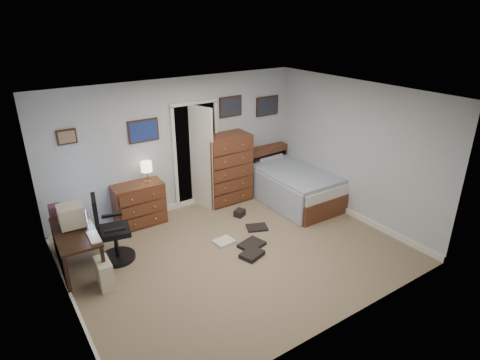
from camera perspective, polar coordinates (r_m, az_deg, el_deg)
name	(u,v)px	position (r m, az deg, el deg)	size (l,w,h in m)	color
floor	(238,253)	(6.53, -0.34, -10.35)	(5.00, 4.00, 0.02)	gray
computer_desk	(70,242)	(6.28, -23.00, -8.11)	(0.61, 1.21, 0.69)	#311C10
crt_monitor	(72,216)	(6.27, -22.82, -4.71)	(0.37, 0.35, 0.33)	beige
keyboard	(94,237)	(5.93, -20.05, -7.64)	(0.14, 0.37, 0.02)	beige
pc_tower	(105,273)	(6.02, -18.70, -12.47)	(0.21, 0.39, 0.41)	beige
office_chair	(111,236)	(6.43, -17.91, -7.59)	(0.63, 0.63, 1.10)	black
media_stack	(59,229)	(6.92, -24.38, -6.41)	(0.17, 0.17, 0.84)	maroon
low_dresser	(139,204)	(7.38, -14.15, -3.37)	(0.87, 0.44, 0.78)	brown
table_lamp	(146,167)	(7.18, -13.17, 1.78)	(0.20, 0.20, 0.38)	gold
doorway	(189,151)	(8.02, -7.27, 4.08)	(0.96, 1.12, 2.05)	black
tall_dresser	(226,168)	(7.94, -2.01, 1.66)	(0.94, 0.55, 1.38)	brown
headboard_bookcase	(266,166)	(8.69, 3.74, 2.05)	(1.02, 0.32, 0.91)	brown
bed	(289,183)	(8.19, 7.04, -0.45)	(1.22, 2.23, 0.73)	brown
wall_posters	(205,116)	(7.66, -5.05, 9.08)	(4.38, 0.04, 0.60)	#331E11
floor_clutter	(246,238)	(6.82, 0.89, -8.32)	(1.12, 1.53, 0.12)	black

